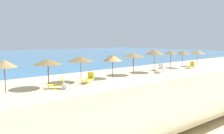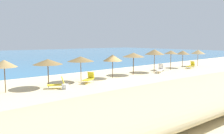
# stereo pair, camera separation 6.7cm
# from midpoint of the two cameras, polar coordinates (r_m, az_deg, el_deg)

# --- Properties ---
(ground_plane) EXTENTS (160.00, 160.00, 0.00)m
(ground_plane) POSITION_cam_midpoint_polar(r_m,az_deg,el_deg) (23.03, 2.94, -3.30)
(ground_plane) COLOR beige
(sea_water) EXTENTS (160.00, 77.34, 0.01)m
(sea_water) POSITION_cam_midpoint_polar(r_m,az_deg,el_deg) (64.91, -26.07, 2.57)
(sea_water) COLOR teal
(sea_water) RESTS_ON ground_plane
(dune_ridge) EXTENTS (50.32, 8.23, 1.61)m
(dune_ridge) POSITION_cam_midpoint_polar(r_m,az_deg,el_deg) (15.05, 22.60, -6.16)
(dune_ridge) COLOR #C9B586
(dune_ridge) RESTS_ON ground_plane
(beach_umbrella_2) EXTENTS (1.97, 1.97, 2.61)m
(beach_umbrella_2) POSITION_cam_midpoint_polar(r_m,az_deg,el_deg) (18.85, -26.47, 0.81)
(beach_umbrella_2) COLOR brown
(beach_umbrella_2) RESTS_ON ground_plane
(beach_umbrella_3) EXTENTS (2.56, 2.56, 2.50)m
(beach_umbrella_3) POSITION_cam_midpoint_polar(r_m,az_deg,el_deg) (19.68, -16.47, 1.32)
(beach_umbrella_3) COLOR brown
(beach_umbrella_3) RESTS_ON ground_plane
(beach_umbrella_4) EXTENTS (2.66, 2.66, 2.53)m
(beach_umbrella_4) POSITION_cam_midpoint_polar(r_m,az_deg,el_deg) (21.85, -8.16, 2.12)
(beach_umbrella_4) COLOR brown
(beach_umbrella_4) RESTS_ON ground_plane
(beach_umbrella_5) EXTENTS (2.16, 2.16, 2.57)m
(beach_umbrella_5) POSITION_cam_midpoint_polar(r_m,az_deg,el_deg) (23.83, 0.24, 2.42)
(beach_umbrella_5) COLOR brown
(beach_umbrella_5) RESTS_ON ground_plane
(beach_umbrella_6) EXTENTS (2.70, 2.70, 2.66)m
(beach_umbrella_6) POSITION_cam_midpoint_polar(r_m,az_deg,el_deg) (26.32, 5.76, 3.19)
(beach_umbrella_6) COLOR brown
(beach_umbrella_6) RESTS_ON ground_plane
(beach_umbrella_7) EXTENTS (2.57, 2.57, 2.99)m
(beach_umbrella_7) POSITION_cam_midpoint_polar(r_m,az_deg,el_deg) (29.00, 11.22, 3.92)
(beach_umbrella_7) COLOR brown
(beach_umbrella_7) RESTS_ON ground_plane
(beach_umbrella_8) EXTENTS (1.91, 1.91, 2.73)m
(beach_umbrella_8) POSITION_cam_midpoint_polar(r_m,az_deg,el_deg) (31.71, 15.34, 3.76)
(beach_umbrella_8) COLOR brown
(beach_umbrella_8) RESTS_ON ground_plane
(beach_umbrella_9) EXTENTS (2.05, 2.05, 2.62)m
(beach_umbrella_9) POSITION_cam_midpoint_polar(r_m,az_deg,el_deg) (34.86, 18.21, 3.65)
(beach_umbrella_9) COLOR brown
(beach_umbrella_9) RESTS_ON ground_plane
(beach_umbrella_10) EXTENTS (2.25, 2.25, 2.65)m
(beach_umbrella_10) POSITION_cam_midpoint_polar(r_m,az_deg,el_deg) (37.79, 21.78, 3.72)
(beach_umbrella_10) COLOR brown
(beach_umbrella_10) RESTS_ON ground_plane
(lounge_chair_0) EXTENTS (1.56, 1.16, 1.01)m
(lounge_chair_0) POSITION_cam_midpoint_polar(r_m,az_deg,el_deg) (19.25, -14.02, -4.28)
(lounge_chair_0) COLOR yellow
(lounge_chair_0) RESTS_ON ground_plane
(lounge_chair_1) EXTENTS (1.74, 1.30, 1.12)m
(lounge_chair_1) POSITION_cam_midpoint_polar(r_m,az_deg,el_deg) (28.71, 12.64, -0.51)
(lounge_chair_1) COLOR white
(lounge_chair_1) RESTS_ON ground_plane
(lounge_chair_2) EXTENTS (1.63, 0.69, 1.04)m
(lounge_chair_2) POSITION_cam_midpoint_polar(r_m,az_deg,el_deg) (34.47, 20.11, 0.42)
(lounge_chair_2) COLOR yellow
(lounge_chair_2) RESTS_ON ground_plane
(lounge_chair_3) EXTENTS (1.57, 1.31, 1.01)m
(lounge_chair_3) POSITION_cam_midpoint_polar(r_m,az_deg,el_deg) (21.24, -6.00, -2.98)
(lounge_chair_3) COLOR yellow
(lounge_chair_3) RESTS_ON ground_plane
(cooler_box) EXTENTS (0.56, 0.58, 0.43)m
(cooler_box) POSITION_cam_midpoint_polar(r_m,az_deg,el_deg) (18.87, -12.17, -5.04)
(cooler_box) COLOR white
(cooler_box) RESTS_ON ground_plane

